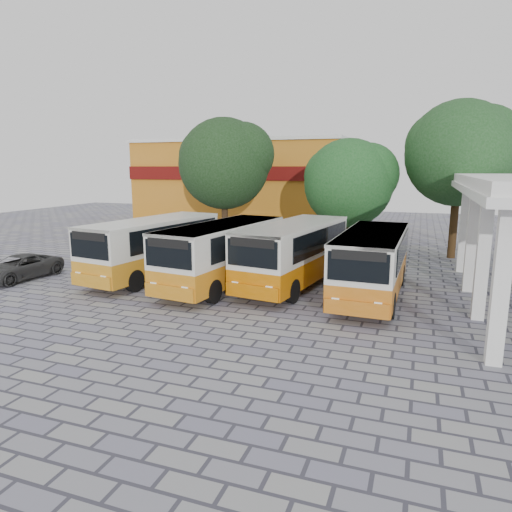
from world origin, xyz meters
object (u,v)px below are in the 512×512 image
at_px(bus_centre_left, 223,250).
at_px(bus_far_right, 372,260).
at_px(bus_far_left, 153,244).
at_px(bus_centre_right, 294,250).
at_px(parked_car, 18,267).

xyz_separation_m(bus_centre_left, bus_far_right, (7.05, 0.37, -0.06)).
distance_m(bus_far_left, bus_far_right, 11.24).
relative_size(bus_far_left, bus_far_right, 1.06).
height_order(bus_centre_left, bus_centre_right, bus_centre_right).
bearing_deg(parked_car, bus_centre_right, 18.70).
bearing_deg(bus_centre_right, parked_car, -156.76).
bearing_deg(bus_far_right, bus_far_left, -178.96).
xyz_separation_m(bus_far_left, bus_far_right, (11.24, -0.08, -0.06)).
height_order(bus_far_right, parked_car, bus_far_right).
relative_size(bus_centre_left, bus_far_right, 1.06).
bearing_deg(bus_far_right, bus_centre_left, -175.54).
bearing_deg(parked_car, bus_far_left, 28.12).
bearing_deg(bus_centre_left, bus_far_right, 10.19).
bearing_deg(parked_car, bus_far_right, 12.85).
relative_size(bus_centre_right, parked_car, 1.95).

